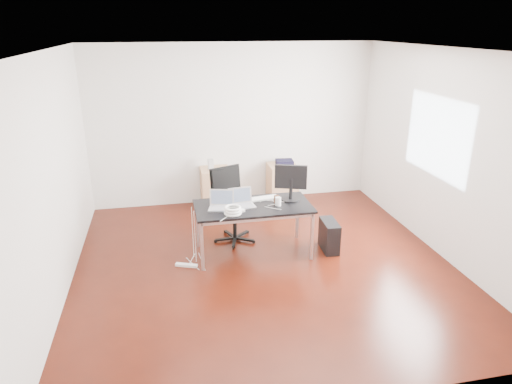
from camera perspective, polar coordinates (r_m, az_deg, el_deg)
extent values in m
plane|color=#330D05|center=(6.29, 1.03, -9.00)|extent=(5.00, 5.00, 0.00)
plane|color=silver|center=(5.49, 1.23, 17.39)|extent=(5.00, 5.00, 0.00)
plane|color=silver|center=(8.12, -2.84, 8.35)|extent=(5.00, 0.00, 5.00)
plane|color=silver|center=(3.53, 10.28, -8.48)|extent=(5.00, 0.00, 5.00)
plane|color=silver|center=(5.75, -23.99, 1.52)|extent=(0.00, 5.00, 5.00)
plane|color=silver|center=(6.73, 22.42, 4.31)|extent=(0.00, 5.00, 5.00)
plane|color=white|center=(6.84, 21.63, 6.39)|extent=(0.00, 1.50, 1.50)
cube|color=black|center=(6.28, -0.37, -1.80)|extent=(1.60, 0.80, 0.03)
cube|color=silver|center=(6.02, -6.75, -6.79)|extent=(0.04, 0.04, 0.70)
cube|color=silver|center=(6.65, -7.33, -4.09)|extent=(0.04, 0.04, 0.70)
cube|color=silver|center=(6.30, 7.01, -5.52)|extent=(0.04, 0.04, 0.70)
cube|color=silver|center=(6.91, 5.18, -3.05)|extent=(0.04, 0.04, 0.70)
cylinder|color=black|center=(6.84, -2.66, -4.28)|extent=(0.06, 0.06, 0.47)
cube|color=black|center=(6.74, -2.70, -2.23)|extent=(0.62, 0.61, 0.06)
cube|color=black|center=(6.80, -3.70, 0.74)|extent=(0.46, 0.26, 0.55)
cube|color=#AE7E57|center=(8.10, -5.07, 0.53)|extent=(0.50, 0.50, 0.70)
cube|color=#AE7E57|center=(8.31, 3.29, 1.11)|extent=(0.50, 0.50, 0.70)
cube|color=black|center=(6.65, 9.14, -5.41)|extent=(0.23, 0.46, 0.44)
cylinder|color=black|center=(8.11, -4.55, -1.02)|extent=(0.31, 0.31, 0.28)
cube|color=white|center=(6.30, -8.69, -9.03)|extent=(0.30, 0.17, 0.04)
cube|color=silver|center=(6.16, -4.38, -2.09)|extent=(0.38, 0.31, 0.01)
cube|color=silver|center=(6.22, -4.28, -0.68)|extent=(0.33, 0.13, 0.22)
cube|color=#475166|center=(6.22, -4.27, -0.70)|extent=(0.29, 0.11, 0.18)
cube|color=silver|center=(6.23, -1.67, -1.79)|extent=(0.35, 0.27, 0.01)
cube|color=silver|center=(6.29, -1.99, -0.42)|extent=(0.33, 0.08, 0.22)
cube|color=#475166|center=(6.28, -1.98, -0.44)|extent=(0.29, 0.07, 0.18)
cylinder|color=black|center=(6.48, 4.34, -0.92)|extent=(0.26, 0.26, 0.02)
cylinder|color=black|center=(6.42, 4.38, 0.41)|extent=(0.05, 0.05, 0.30)
cube|color=black|center=(6.38, 4.38, 1.89)|extent=(0.44, 0.20, 0.34)
cube|color=#475166|center=(6.41, 4.31, 1.97)|extent=(0.38, 0.13, 0.29)
cube|color=white|center=(6.50, 0.92, -0.79)|extent=(0.46, 0.20, 0.02)
cylinder|color=white|center=(6.25, 2.79, -1.19)|extent=(0.08, 0.08, 0.12)
cylinder|color=#4E2C1A|center=(6.37, 2.59, -0.88)|extent=(0.10, 0.10, 0.10)
torus|color=white|center=(5.99, -2.91, -2.62)|extent=(0.24, 0.24, 0.04)
torus|color=white|center=(5.98, -2.92, -2.31)|extent=(0.23, 0.23, 0.04)
torus|color=white|center=(5.96, -2.92, -1.99)|extent=(0.22, 0.22, 0.04)
cube|color=white|center=(6.07, -1.79, -2.32)|extent=(0.09, 0.09, 0.03)
cube|color=#9E9E9E|center=(7.95, -5.69, 3.47)|extent=(0.10, 0.09, 0.18)
cube|color=black|center=(8.19, 3.58, 3.71)|extent=(0.32, 0.27, 0.09)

